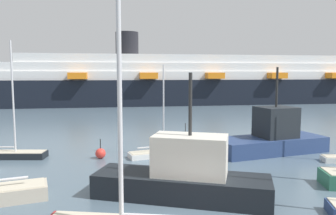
{
  "coord_description": "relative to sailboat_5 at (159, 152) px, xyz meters",
  "views": [
    {
      "loc": [
        -1.95,
        -11.22,
        5.87
      ],
      "look_at": [
        0.0,
        11.29,
        3.5
      ],
      "focal_mm": 35.28,
      "sensor_mm": 36.0,
      "label": 1
    }
  ],
  "objects": [
    {
      "name": "cruise_ship",
      "position": [
        11.42,
        41.12,
        3.94
      ],
      "size": [
        85.01,
        17.98,
        13.42
      ],
      "rotation": [
        0.0,
        0.0,
        0.07
      ],
      "color": "black",
      "rests_on": "ground_plane"
    },
    {
      "name": "sailboat_7",
      "position": [
        -10.3,
        0.38,
        0.08
      ],
      "size": [
        4.98,
        1.6,
        8.05
      ],
      "rotation": [
        0.0,
        0.0,
        -0.09
      ],
      "color": "black",
      "rests_on": "ground_plane"
    },
    {
      "name": "fishing_boat_0",
      "position": [
        0.7,
        -7.96,
        0.79
      ],
      "size": [
        8.52,
        4.77,
        5.89
      ],
      "rotation": [
        0.0,
        0.0,
        -0.32
      ],
      "color": "black",
      "rests_on": "ground_plane"
    },
    {
      "name": "channel_buoy_0",
      "position": [
        2.72,
        6.13,
        -0.0
      ],
      "size": [
        0.58,
        0.58,
        1.39
      ],
      "color": "orange",
      "rests_on": "ground_plane"
    },
    {
      "name": "channel_buoy_1",
      "position": [
        -4.06,
        -0.25,
        0.05
      ],
      "size": [
        0.71,
        0.71,
        1.37
      ],
      "color": "red",
      "rests_on": "ground_plane"
    },
    {
      "name": "sailboat_5",
      "position": [
        0.0,
        0.0,
        0.0
      ],
      "size": [
        4.45,
        2.38,
        6.44
      ],
      "rotation": [
        0.0,
        0.0,
        0.3
      ],
      "color": "white",
      "rests_on": "ground_plane"
    },
    {
      "name": "fishing_boat_2",
      "position": [
        8.42,
        0.51,
        0.81
      ],
      "size": [
        8.82,
        5.06,
        6.29
      ],
      "rotation": [
        0.0,
        0.0,
        0.26
      ],
      "color": "navy",
      "rests_on": "ground_plane"
    }
  ]
}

